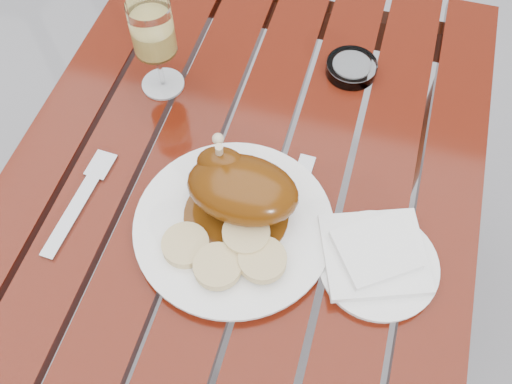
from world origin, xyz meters
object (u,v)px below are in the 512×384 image
dinner_plate (234,226)px  ashtray (351,68)px  table (240,284)px  side_plate (378,265)px  wine_glass (156,48)px

dinner_plate → ashtray: size_ratio=3.28×
table → side_plate: size_ratio=6.43×
table → dinner_plate: 0.39m
table → ashtray: (0.13, 0.33, 0.39)m
wine_glass → ashtray: size_ratio=1.94×
side_plate → ashtray: (-0.12, 0.39, 0.00)m
table → wine_glass: 0.55m
dinner_plate → side_plate: (0.23, -0.00, -0.00)m
side_plate → dinner_plate: bearing=179.3°
dinner_plate → ashtray: bearing=73.3°
table → dinner_plate: (0.02, -0.06, 0.39)m
side_plate → ashtray: size_ratio=1.92×
dinner_plate → side_plate: size_ratio=1.71×
table → side_plate: bearing=-14.1°
wine_glass → side_plate: size_ratio=1.01×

